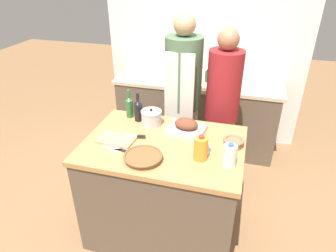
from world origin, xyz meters
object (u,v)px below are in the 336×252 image
(wine_glass_left, at_px, (207,143))
(condiment_bottle_short, at_px, (236,80))
(stock_pot, at_px, (151,118))
(wine_bottle_dark, at_px, (129,106))
(wine_bottle_green, at_px, (138,110))
(mixing_bowl, at_px, (234,142))
(knife_chef, at_px, (119,150))
(knife_paring, at_px, (126,150))
(condiment_bottle_tall, at_px, (207,76))
(juice_jug, at_px, (201,148))
(roasting_pan, at_px, (186,127))
(cutting_board, at_px, (117,140))
(person_cook_guest, at_px, (222,106))
(wicker_basket, at_px, (143,157))
(milk_jug, at_px, (230,155))
(knife_bread, at_px, (135,136))
(person_cook_aproned, at_px, (183,95))

(wine_glass_left, height_order, condiment_bottle_short, condiment_bottle_short)
(stock_pot, relative_size, wine_bottle_dark, 0.68)
(wine_bottle_green, bearing_deg, condiment_bottle_short, 55.29)
(mixing_bowl, xyz_separation_m, knife_chef, (-0.83, -0.29, -0.03))
(knife_paring, bearing_deg, condiment_bottle_tall, 78.16)
(wine_bottle_green, xyz_separation_m, knife_chef, (0.02, -0.49, -0.10))
(juice_jug, relative_size, wine_glass_left, 1.56)
(roasting_pan, xyz_separation_m, wine_bottle_dark, (-0.55, 0.14, 0.06))
(roasting_pan, bearing_deg, cutting_board, -151.73)
(wine_bottle_green, height_order, knife_paring, wine_bottle_green)
(knife_paring, xyz_separation_m, person_cook_guest, (0.61, 0.96, 0.00))
(wicker_basket, bearing_deg, cutting_board, 146.90)
(milk_jug, bearing_deg, wine_bottle_dark, 151.96)
(juice_jug, distance_m, wine_bottle_dark, 0.87)
(milk_jug, distance_m, condiment_bottle_tall, 1.70)
(wine_bottle_dark, height_order, wine_glass_left, wine_bottle_dark)
(wicker_basket, relative_size, milk_jug, 1.59)
(roasting_pan, bearing_deg, wine_glass_left, -49.16)
(stock_pot, xyz_separation_m, condiment_bottle_tall, (0.29, 1.24, -0.03))
(stock_pot, bearing_deg, wine_bottle_green, 163.48)
(juice_jug, height_order, wine_bottle_green, wine_bottle_green)
(knife_chef, bearing_deg, roasting_pan, 42.00)
(roasting_pan, distance_m, wicker_basket, 0.51)
(mixing_bowl, height_order, knife_paring, mixing_bowl)
(knife_bread, relative_size, person_cook_aproned, 0.10)
(person_cook_guest, bearing_deg, condiment_bottle_tall, 97.37)
(stock_pot, relative_size, knife_bread, 1.02)
(knife_chef, bearing_deg, wicker_basket, -17.55)
(cutting_board, distance_m, knife_bread, 0.15)
(wine_bottle_dark, bearing_deg, knife_chef, -77.40)
(wine_bottle_dark, distance_m, knife_bread, 0.39)
(knife_chef, distance_m, knife_bread, 0.21)
(wine_bottle_green, height_order, wine_glass_left, wine_bottle_green)
(mixing_bowl, bearing_deg, stock_pot, 167.60)
(person_cook_aproned, bearing_deg, wine_bottle_green, -117.03)
(cutting_board, bearing_deg, juice_jug, -5.43)
(wicker_basket, xyz_separation_m, juice_jug, (0.39, 0.12, 0.07))
(knife_chef, xyz_separation_m, condiment_bottle_tall, (0.41, 1.68, 0.03))
(wine_bottle_dark, bearing_deg, wicker_basket, -60.48)
(cutting_board, distance_m, person_cook_aproned, 0.97)
(wine_bottle_green, distance_m, condiment_bottle_short, 1.34)
(cutting_board, bearing_deg, wicker_basket, -33.10)
(wicker_basket, relative_size, stock_pot, 1.57)
(stock_pot, height_order, wine_glass_left, stock_pot)
(wine_glass_left, distance_m, condiment_bottle_short, 1.44)
(condiment_bottle_tall, bearing_deg, mixing_bowl, -73.18)
(juice_jug, relative_size, person_cook_aproned, 0.11)
(wine_glass_left, distance_m, knife_chef, 0.66)
(stock_pot, relative_size, wine_glass_left, 1.44)
(milk_jug, bearing_deg, roasting_pan, 137.01)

